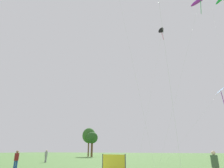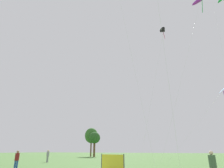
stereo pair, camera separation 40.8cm
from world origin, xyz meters
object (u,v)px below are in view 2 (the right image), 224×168
at_px(kite_flying_1, 223,91).
at_px(kite_flying_5, 164,31).
at_px(event_banner, 112,163).
at_px(park_tree_0, 91,136).
at_px(park_tree_1, 95,138).
at_px(person_standing_3, 48,155).
at_px(person_standing_1, 17,159).
at_px(person_standing_2, 213,165).

bearing_deg(kite_flying_1, kite_flying_5, -164.75).
relative_size(kite_flying_1, event_banner, 5.91).
bearing_deg(park_tree_0, kite_flying_1, -20.19).
xyz_separation_m(kite_flying_5, park_tree_1, (-24.69, 13.80, -20.87)).
bearing_deg(person_standing_3, person_standing_1, 123.46).
xyz_separation_m(person_standing_1, person_standing_3, (-6.62, 11.15, 0.06)).
height_order(person_standing_1, event_banner, person_standing_1).
distance_m(person_standing_1, person_standing_3, 12.96).
distance_m(person_standing_1, kite_flying_1, 34.42).
distance_m(kite_flying_1, kite_flying_5, 16.84).
bearing_deg(person_standing_3, kite_flying_1, -149.77).
height_order(kite_flying_5, park_tree_0, kite_flying_5).
bearing_deg(person_standing_2, park_tree_1, 102.98).
relative_size(person_standing_2, park_tree_1, 0.25).
distance_m(kite_flying_5, park_tree_1, 35.15).
relative_size(park_tree_1, event_banner, 3.14).
height_order(kite_flying_5, event_banner, kite_flying_5).
relative_size(park_tree_0, event_banner, 3.80).
xyz_separation_m(person_standing_1, person_standing_2, (16.93, -0.84, -0.01)).
relative_size(kite_flying_1, park_tree_1, 1.88).
bearing_deg(event_banner, person_standing_3, 148.22).
relative_size(park_tree_0, park_tree_1, 1.21).
bearing_deg(person_standing_3, event_banner, 150.97).
bearing_deg(person_standing_1, park_tree_1, -123.03).
height_order(kite_flying_1, park_tree_0, kite_flying_1).
bearing_deg(park_tree_0, event_banner, -56.00).
xyz_separation_m(person_standing_2, kite_flying_5, (-5.48, 23.64, 25.04)).
distance_m(person_standing_2, park_tree_0, 51.36).
distance_m(kite_flying_1, event_banner, 28.88).
distance_m(person_standing_1, park_tree_0, 41.92).
relative_size(person_standing_1, kite_flying_1, 0.14).
xyz_separation_m(person_standing_1, kite_flying_1, (20.56, 25.28, 11.08)).
distance_m(person_standing_2, person_standing_3, 26.42).
xyz_separation_m(park_tree_0, event_banner, (25.34, -37.57, -5.28)).
distance_m(person_standing_2, park_tree_1, 48.26).
height_order(person_standing_2, park_tree_1, park_tree_1).
distance_m(park_tree_1, event_banner, 42.58).
xyz_separation_m(person_standing_1, park_tree_0, (-15.60, 38.58, 5.06)).
relative_size(person_standing_2, kite_flying_5, 0.07).
xyz_separation_m(person_standing_2, park_tree_1, (-30.17, 37.43, 4.16)).
bearing_deg(person_standing_1, event_banner, 133.01).
bearing_deg(kite_flying_1, event_banner, -114.04).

